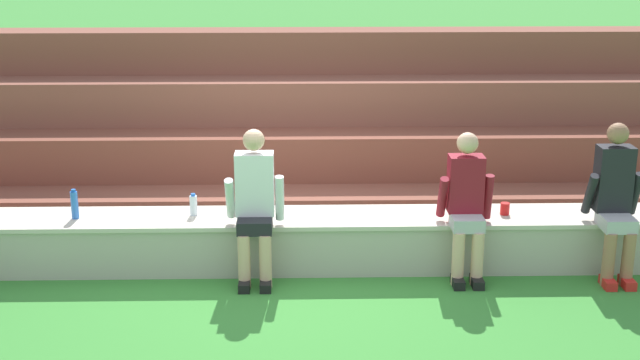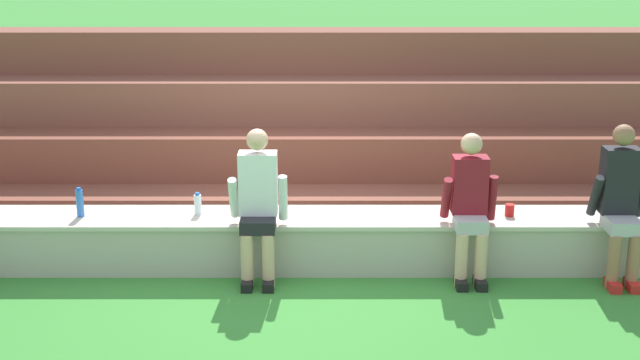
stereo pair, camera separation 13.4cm
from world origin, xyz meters
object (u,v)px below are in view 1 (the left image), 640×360
person_center (466,204)px  plastic_cup_left_end (505,209)px  person_left_of_center (255,203)px  water_bottle_near_right (193,205)px  water_bottle_mid_right (75,205)px  person_right_of_center (615,199)px

person_center → plastic_cup_left_end: (0.42, 0.29, -0.15)m
plastic_cup_left_end → person_left_of_center: bearing=-172.3°
water_bottle_near_right → plastic_cup_left_end: (2.89, -0.05, -0.04)m
water_bottle_near_right → plastic_cup_left_end: size_ratio=1.87×
water_bottle_near_right → water_bottle_mid_right: bearing=-176.6°
person_left_of_center → plastic_cup_left_end: bearing=7.7°
person_left_of_center → person_right_of_center: size_ratio=0.98×
plastic_cup_left_end → person_right_of_center: bearing=-18.1°
person_left_of_center → person_right_of_center: person_right_of_center is taller
person_center → person_right_of_center: person_right_of_center is taller
person_center → water_bottle_mid_right: size_ratio=4.78×
person_center → person_left_of_center: bearing=-179.3°
person_left_of_center → water_bottle_mid_right: 1.69m
person_center → person_right_of_center: 1.33m
person_left_of_center → water_bottle_near_right: 0.70m
water_bottle_mid_right → plastic_cup_left_end: size_ratio=2.49×
person_right_of_center → person_center: bearing=179.6°
person_center → person_right_of_center: bearing=-0.4°
person_left_of_center → plastic_cup_left_end: 2.33m
water_bottle_mid_right → plastic_cup_left_end: water_bottle_mid_right is taller
water_bottle_mid_right → water_bottle_near_right: water_bottle_mid_right is taller
person_center → water_bottle_mid_right: (-3.55, 0.27, -0.07)m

